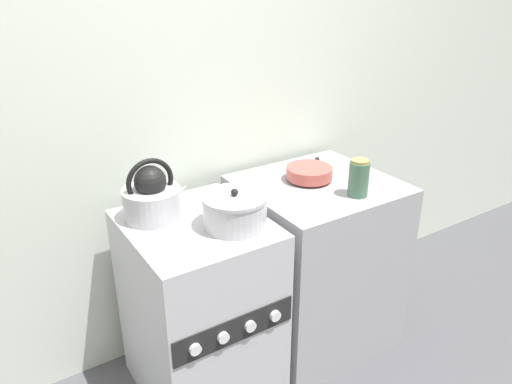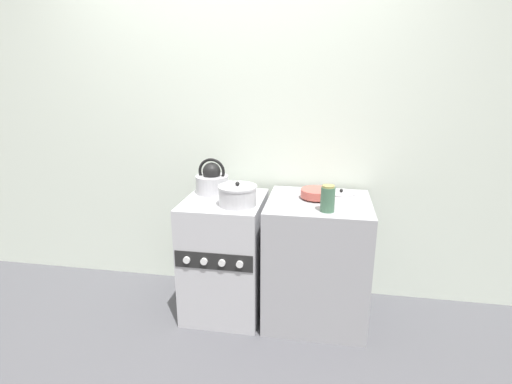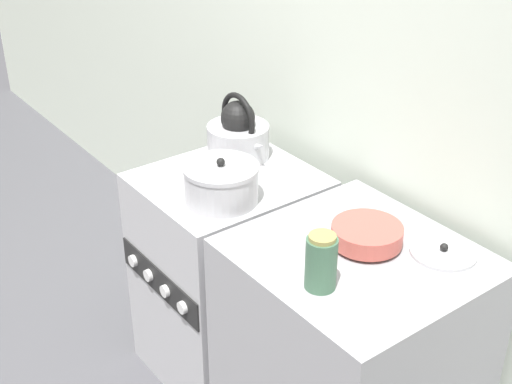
{
  "view_description": "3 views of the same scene",
  "coord_description": "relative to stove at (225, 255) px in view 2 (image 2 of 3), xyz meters",
  "views": [
    {
      "loc": [
        -0.72,
        -1.27,
        1.73
      ],
      "look_at": [
        0.3,
        0.32,
        0.87
      ],
      "focal_mm": 35.0,
      "sensor_mm": 36.0,
      "label": 1
    },
    {
      "loc": [
        0.65,
        -2.17,
        1.63
      ],
      "look_at": [
        0.22,
        0.26,
        0.89
      ],
      "focal_mm": 28.0,
      "sensor_mm": 36.0,
      "label": 2
    },
    {
      "loc": [
        1.81,
        -0.94,
        1.98
      ],
      "look_at": [
        0.2,
        0.27,
        0.87
      ],
      "focal_mm": 50.0,
      "sensor_mm": 36.0,
      "label": 3
    }
  ],
  "objects": [
    {
      "name": "ground_plane",
      "position": [
        0.0,
        -0.29,
        -0.41
      ],
      "size": [
        12.0,
        12.0,
        0.0
      ],
      "primitive_type": "plane",
      "color": "#4C4C51"
    },
    {
      "name": "wall_back",
      "position": [
        0.0,
        0.4,
        0.84
      ],
      "size": [
        7.0,
        0.06,
        2.5
      ],
      "color": "silver",
      "rests_on": "ground_plane"
    },
    {
      "name": "stove",
      "position": [
        0.0,
        0.0,
        0.0
      ],
      "size": [
        0.52,
        0.61,
        0.82
      ],
      "color": "#B2B2B7",
      "rests_on": "ground_plane"
    },
    {
      "name": "counter",
      "position": [
        0.63,
        0.02,
        0.01
      ],
      "size": [
        0.67,
        0.63,
        0.84
      ],
      "color": "#99999E",
      "rests_on": "ground_plane"
    },
    {
      "name": "kettle",
      "position": [
        -0.11,
        0.13,
        0.5
      ],
      "size": [
        0.28,
        0.23,
        0.25
      ],
      "color": "#B2B2B7",
      "rests_on": "stove"
    },
    {
      "name": "cooking_pot",
      "position": [
        0.12,
        -0.11,
        0.48
      ],
      "size": [
        0.25,
        0.25,
        0.16
      ],
      "color": "#B2B2B7",
      "rests_on": "stove"
    },
    {
      "name": "enamel_bowl",
      "position": [
        0.61,
        0.07,
        0.46
      ],
      "size": [
        0.21,
        0.21,
        0.06
      ],
      "color": "#B75147",
      "rests_on": "counter"
    },
    {
      "name": "storage_jar",
      "position": [
        0.68,
        -0.17,
        0.51
      ],
      "size": [
        0.09,
        0.09,
        0.16
      ],
      "color": "#3F664C",
      "rests_on": "counter"
    },
    {
      "name": "loose_pot_lid",
      "position": [
        0.77,
        0.21,
        0.43
      ],
      "size": [
        0.19,
        0.19,
        0.03
      ],
      "color": "#B2B2B7",
      "rests_on": "counter"
    }
  ]
}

